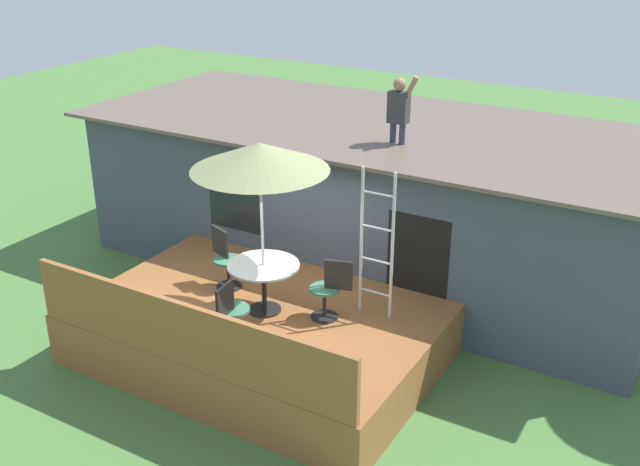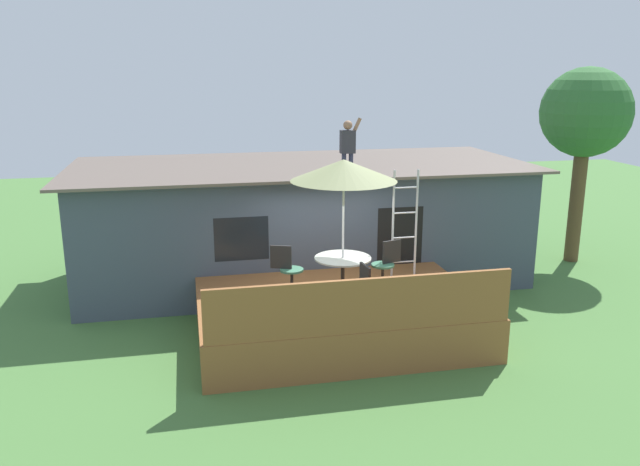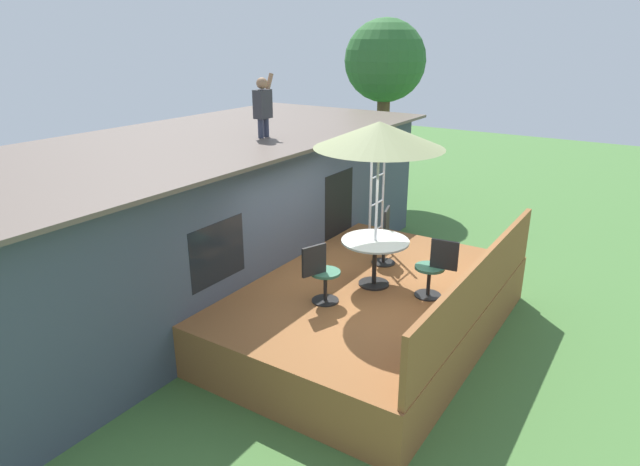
{
  "view_description": "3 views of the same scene",
  "coord_description": "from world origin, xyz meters",
  "px_view_note": "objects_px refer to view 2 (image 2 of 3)",
  "views": [
    {
      "loc": [
        5.64,
        -7.95,
        6.23
      ],
      "look_at": [
        0.47,
        0.9,
        1.76
      ],
      "focal_mm": 42.26,
      "sensor_mm": 36.0,
      "label": 1
    },
    {
      "loc": [
        -2.62,
        -10.79,
        4.9
      ],
      "look_at": [
        -0.23,
        0.46,
        1.89
      ],
      "focal_mm": 35.59,
      "sensor_mm": 36.0,
      "label": 2
    },
    {
      "loc": [
        -6.91,
        -3.6,
        4.49
      ],
      "look_at": [
        0.37,
        1.13,
        1.34
      ],
      "focal_mm": 30.76,
      "sensor_mm": 36.0,
      "label": 3
    }
  ],
  "objects_px": {
    "step_ladder": "(405,225)",
    "patio_chair_near": "(362,289)",
    "person_figure": "(348,141)",
    "patio_chair_left": "(288,270)",
    "patio_chair_right": "(386,265)",
    "patio_table": "(343,266)",
    "backyard_tree": "(586,116)",
    "patio_umbrella": "(344,170)"
  },
  "relations": [
    {
      "from": "step_ladder",
      "to": "person_figure",
      "type": "bearing_deg",
      "value": 107.86
    },
    {
      "from": "patio_umbrella",
      "to": "patio_chair_right",
      "type": "height_order",
      "value": "patio_umbrella"
    },
    {
      "from": "step_ladder",
      "to": "patio_chair_left",
      "type": "distance_m",
      "value": 2.5
    },
    {
      "from": "patio_chair_near",
      "to": "backyard_tree",
      "type": "xyz_separation_m",
      "value": [
        6.94,
        4.4,
        2.49
      ]
    },
    {
      "from": "patio_table",
      "to": "patio_chair_left",
      "type": "xyz_separation_m",
      "value": [
        -0.96,
        0.36,
        -0.13
      ]
    },
    {
      "from": "patio_chair_near",
      "to": "person_figure",
      "type": "bearing_deg",
      "value": -16.78
    },
    {
      "from": "step_ladder",
      "to": "patio_chair_right",
      "type": "relative_size",
      "value": 2.39
    },
    {
      "from": "patio_chair_left",
      "to": "patio_chair_right",
      "type": "bearing_deg",
      "value": 18.32
    },
    {
      "from": "person_figure",
      "to": "patio_chair_right",
      "type": "distance_m",
      "value": 3.21
    },
    {
      "from": "person_figure",
      "to": "patio_chair_left",
      "type": "bearing_deg",
      "value": -126.38
    },
    {
      "from": "person_figure",
      "to": "patio_chair_right",
      "type": "xyz_separation_m",
      "value": [
        0.14,
        -2.44,
        -2.09
      ]
    },
    {
      "from": "patio_umbrella",
      "to": "person_figure",
      "type": "height_order",
      "value": "person_figure"
    },
    {
      "from": "patio_chair_near",
      "to": "patio_umbrella",
      "type": "bearing_deg",
      "value": 0.0
    },
    {
      "from": "patio_umbrella",
      "to": "step_ladder",
      "type": "xyz_separation_m",
      "value": [
        1.43,
        0.72,
        -1.25
      ]
    },
    {
      "from": "person_figure",
      "to": "patio_chair_right",
      "type": "height_order",
      "value": "person_figure"
    },
    {
      "from": "step_ladder",
      "to": "patio_chair_right",
      "type": "distance_m",
      "value": 0.93
    },
    {
      "from": "backyard_tree",
      "to": "patio_umbrella",
      "type": "bearing_deg",
      "value": -153.82
    },
    {
      "from": "patio_umbrella",
      "to": "patio_chair_near",
      "type": "bearing_deg",
      "value": -83.71
    },
    {
      "from": "patio_table",
      "to": "person_figure",
      "type": "relative_size",
      "value": 0.94
    },
    {
      "from": "step_ladder",
      "to": "person_figure",
      "type": "height_order",
      "value": "person_figure"
    },
    {
      "from": "patio_umbrella",
      "to": "patio_chair_left",
      "type": "xyz_separation_m",
      "value": [
        -0.96,
        0.36,
        -1.89
      ]
    },
    {
      "from": "person_figure",
      "to": "patio_chair_near",
      "type": "distance_m",
      "value": 4.27
    },
    {
      "from": "patio_chair_left",
      "to": "patio_chair_near",
      "type": "xyz_separation_m",
      "value": [
        1.06,
        -1.29,
        0.0
      ]
    },
    {
      "from": "person_figure",
      "to": "patio_chair_left",
      "type": "height_order",
      "value": "person_figure"
    },
    {
      "from": "backyard_tree",
      "to": "step_ladder",
      "type": "bearing_deg",
      "value": -154.0
    },
    {
      "from": "patio_table",
      "to": "backyard_tree",
      "type": "xyz_separation_m",
      "value": [
        7.04,
        3.46,
        2.36
      ]
    },
    {
      "from": "patio_chair_right",
      "to": "backyard_tree",
      "type": "height_order",
      "value": "backyard_tree"
    },
    {
      "from": "step_ladder",
      "to": "person_figure",
      "type": "xyz_separation_m",
      "value": [
        -0.64,
        2.0,
        1.45
      ]
    },
    {
      "from": "patio_table",
      "to": "person_figure",
      "type": "height_order",
      "value": "person_figure"
    },
    {
      "from": "patio_chair_left",
      "to": "person_figure",
      "type": "bearing_deg",
      "value": 74.12
    },
    {
      "from": "patio_table",
      "to": "step_ladder",
      "type": "xyz_separation_m",
      "value": [
        1.43,
        0.72,
        0.51
      ]
    },
    {
      "from": "patio_chair_left",
      "to": "patio_chair_right",
      "type": "height_order",
      "value": "same"
    },
    {
      "from": "step_ladder",
      "to": "patio_chair_right",
      "type": "height_order",
      "value": "step_ladder"
    },
    {
      "from": "patio_chair_right",
      "to": "person_figure",
      "type": "bearing_deg",
      "value": -104.04
    },
    {
      "from": "person_figure",
      "to": "patio_umbrella",
      "type": "bearing_deg",
      "value": -105.99
    },
    {
      "from": "person_figure",
      "to": "patio_chair_near",
      "type": "xyz_separation_m",
      "value": [
        -0.68,
        -3.66,
        -2.09
      ]
    },
    {
      "from": "backyard_tree",
      "to": "patio_table",
      "type": "bearing_deg",
      "value": -153.82
    },
    {
      "from": "step_ladder",
      "to": "patio_chair_near",
      "type": "xyz_separation_m",
      "value": [
        -1.32,
        -1.66,
        -0.64
      ]
    },
    {
      "from": "patio_chair_near",
      "to": "patio_chair_left",
      "type": "bearing_deg",
      "value": 33.15
    },
    {
      "from": "patio_chair_near",
      "to": "step_ladder",
      "type": "bearing_deg",
      "value": -44.87
    },
    {
      "from": "patio_table",
      "to": "patio_chair_left",
      "type": "relative_size",
      "value": 1.13
    },
    {
      "from": "patio_chair_right",
      "to": "patio_chair_near",
      "type": "xyz_separation_m",
      "value": [
        -0.82,
        -1.22,
        0.0
      ]
    }
  ]
}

